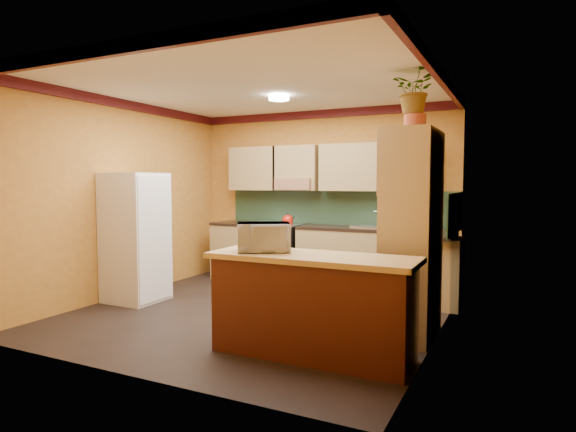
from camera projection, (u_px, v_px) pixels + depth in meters
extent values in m
plane|color=black|center=(257.00, 313.00, 5.81)|extent=(4.20, 4.20, 0.00)
cube|color=white|center=(256.00, 86.00, 5.62)|extent=(4.20, 4.20, 0.04)
cube|color=#C38A34|center=(322.00, 197.00, 7.60)|extent=(4.20, 0.04, 2.70)
cube|color=#C38A34|center=(125.00, 211.00, 3.83)|extent=(4.20, 0.04, 2.70)
cube|color=#C38A34|center=(124.00, 199.00, 6.63)|extent=(0.04, 4.20, 2.70)
cube|color=#C38A34|center=(439.00, 205.00, 4.80)|extent=(0.04, 4.20, 2.70)
cube|color=#1E3728|center=(337.00, 208.00, 7.49)|extent=(3.70, 0.02, 0.53)
cube|color=#1E3728|center=(455.00, 213.00, 6.07)|extent=(0.02, 1.40, 0.53)
cube|color=tan|center=(324.00, 168.00, 7.37)|extent=(3.10, 0.34, 0.70)
cylinder|color=white|center=(279.00, 98.00, 6.16)|extent=(0.26, 0.26, 0.06)
cube|color=tan|center=(320.00, 257.00, 7.35)|extent=(3.65, 0.60, 0.88)
cube|color=black|center=(320.00, 227.00, 7.32)|extent=(3.65, 0.62, 0.04)
cube|color=black|center=(283.00, 253.00, 7.62)|extent=(0.58, 0.58, 0.91)
cube|color=silver|center=(370.00, 227.00, 6.98)|extent=(0.48, 0.40, 0.03)
cube|color=tan|center=(429.00, 271.00, 6.15)|extent=(0.60, 0.80, 0.88)
cube|color=black|center=(430.00, 236.00, 6.12)|extent=(0.62, 0.80, 0.04)
cube|color=white|center=(135.00, 237.00, 6.37)|extent=(0.68, 0.66, 1.70)
cube|color=tan|center=(412.00, 234.00, 4.88)|extent=(0.48, 0.90, 2.10)
cylinder|color=#A14027|center=(415.00, 122.00, 4.85)|extent=(0.22, 0.22, 0.16)
imported|color=tan|center=(416.00, 90.00, 4.82)|extent=(0.48, 0.43, 0.48)
cube|color=#4A1611|center=(312.00, 308.00, 4.34)|extent=(1.80, 0.55, 0.88)
cube|color=tan|center=(312.00, 257.00, 4.30)|extent=(1.90, 0.65, 0.05)
imported|color=white|center=(263.00, 237.00, 4.51)|extent=(0.59, 0.53, 0.27)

